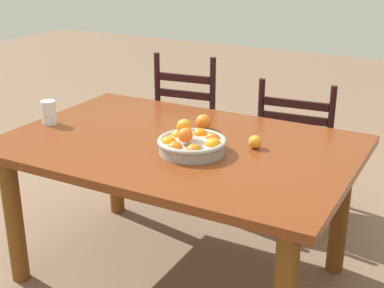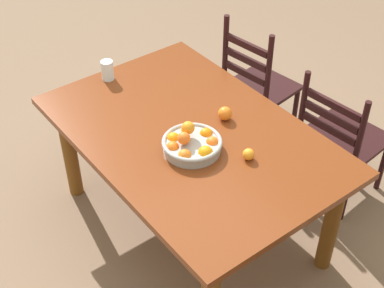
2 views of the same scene
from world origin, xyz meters
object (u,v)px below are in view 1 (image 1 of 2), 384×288
object	(u,v)px
chair_by_cabinet	(298,150)
orange_loose_1	(255,142)
chair_near_window	(192,130)
dining_table	(179,163)
drinking_glass	(49,112)
fruit_bowl	(192,144)
orange_loose_0	(203,122)

from	to	relation	value
chair_by_cabinet	orange_loose_1	xyz separation A→B (m)	(0.04, -0.81, 0.33)
chair_near_window	chair_by_cabinet	distance (m)	0.70
dining_table	drinking_glass	distance (m)	0.75
dining_table	fruit_bowl	distance (m)	0.21
dining_table	orange_loose_1	distance (m)	0.39
dining_table	orange_loose_0	world-z (taller)	orange_loose_0
dining_table	chair_by_cabinet	world-z (taller)	chair_by_cabinet
dining_table	orange_loose_0	distance (m)	0.26
dining_table	fruit_bowl	size ratio (longest dim) A/B	5.25
chair_near_window	chair_by_cabinet	world-z (taller)	chair_near_window
orange_loose_1	drinking_glass	world-z (taller)	drinking_glass
fruit_bowl	orange_loose_1	distance (m)	0.29
fruit_bowl	orange_loose_1	xyz separation A→B (m)	(0.23, 0.18, -0.01)
chair_near_window	orange_loose_0	xyz separation A→B (m)	(0.41, -0.65, 0.31)
chair_by_cabinet	orange_loose_0	xyz separation A→B (m)	(-0.29, -0.69, 0.34)
dining_table	fruit_bowl	world-z (taller)	fruit_bowl
chair_by_cabinet	orange_loose_1	world-z (taller)	chair_by_cabinet
orange_loose_0	orange_loose_1	distance (m)	0.35
dining_table	chair_by_cabinet	distance (m)	0.98
chair_near_window	orange_loose_0	distance (m)	0.83
chair_by_cabinet	dining_table	bearing A→B (deg)	66.01
fruit_bowl	orange_loose_0	size ratio (longest dim) A/B	4.05
orange_loose_1	dining_table	bearing A→B (deg)	-164.22
dining_table	chair_by_cabinet	size ratio (longest dim) A/B	1.84
dining_table	chair_near_window	xyz separation A→B (m)	(-0.39, 0.86, -0.17)
fruit_bowl	orange_loose_1	world-z (taller)	fruit_bowl
dining_table	drinking_glass	bearing A→B (deg)	-173.52
orange_loose_1	orange_loose_0	bearing A→B (deg)	159.86
chair_by_cabinet	drinking_glass	world-z (taller)	chair_by_cabinet
drinking_glass	chair_near_window	bearing A→B (deg)	70.73
drinking_glass	fruit_bowl	bearing A→B (deg)	-0.29
chair_by_cabinet	orange_loose_0	size ratio (longest dim) A/B	11.55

